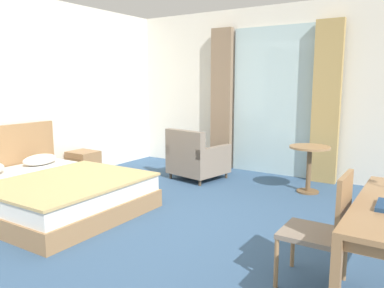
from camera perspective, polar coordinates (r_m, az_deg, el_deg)
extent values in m
cube|color=#38567A|center=(4.31, -5.61, -13.45)|extent=(6.10, 7.09, 0.10)
cube|color=white|center=(6.86, 11.71, 7.72)|extent=(5.70, 0.12, 2.89)
cube|color=white|center=(6.13, -26.85, 6.75)|extent=(0.12, 6.69, 2.89)
cube|color=silver|center=(6.77, 11.90, 6.23)|extent=(1.44, 0.02, 2.55)
cube|color=#897056|center=(7.07, 4.44, 6.61)|extent=(0.41, 0.10, 2.57)
cube|color=tan|center=(6.39, 19.49, 5.81)|extent=(0.43, 0.10, 2.57)
cube|color=#9E754C|center=(5.20, -20.36, -8.10)|extent=(2.19, 1.80, 0.22)
cube|color=white|center=(5.14, -20.49, -5.87)|extent=(2.12, 1.74, 0.19)
cube|color=tan|center=(4.84, -17.99, -5.29)|extent=(1.45, 1.78, 0.03)
ellipsoid|color=white|center=(5.97, -21.85, -2.18)|extent=(0.33, 0.52, 0.15)
cube|color=#9E754C|center=(6.66, -15.96, -3.04)|extent=(0.46, 0.40, 0.47)
cube|color=olive|center=(6.51, -17.34, -2.54)|extent=(0.39, 0.01, 0.11)
cube|color=#9E754C|center=(4.00, 25.27, -9.98)|extent=(0.06, 0.06, 0.71)
cube|color=gray|center=(3.24, 17.65, -12.69)|extent=(0.48, 0.45, 0.04)
cube|color=#9E754C|center=(3.11, 21.84, -8.66)|extent=(0.04, 0.43, 0.49)
cylinder|color=#9E754C|center=(3.57, 14.88, -14.38)|extent=(0.04, 0.04, 0.41)
cylinder|color=#9E754C|center=(3.21, 12.52, -17.04)|extent=(0.04, 0.04, 0.41)
cylinder|color=#9E754C|center=(3.47, 21.97, -15.42)|extent=(0.04, 0.04, 0.41)
cylinder|color=#9E754C|center=(3.11, 20.46, -18.35)|extent=(0.04, 0.04, 0.41)
cube|color=gray|center=(6.41, 0.98, -2.90)|extent=(0.92, 0.91, 0.32)
cube|color=gray|center=(6.10, -1.11, 0.05)|extent=(0.80, 0.26, 0.43)
cube|color=gray|center=(6.14, 3.36, -1.17)|extent=(0.24, 0.79, 0.16)
cube|color=gray|center=(6.60, -1.22, -0.43)|extent=(0.24, 0.79, 0.16)
cylinder|color=#4C3D2D|center=(6.49, 5.15, -4.67)|extent=(0.04, 0.04, 0.10)
cylinder|color=#4C3D2D|center=(6.91, 0.79, -3.77)|extent=(0.04, 0.04, 0.10)
cylinder|color=#4C3D2D|center=(6.00, 1.19, -5.81)|extent=(0.04, 0.04, 0.10)
cylinder|color=#4C3D2D|center=(6.45, -3.22, -4.73)|extent=(0.04, 0.04, 0.10)
cylinder|color=#9E754C|center=(5.78, 17.27, -0.47)|extent=(0.58, 0.58, 0.03)
cylinder|color=brown|center=(5.84, 17.11, -3.81)|extent=(0.07, 0.07, 0.66)
cylinder|color=brown|center=(5.92, 16.96, -6.81)|extent=(0.32, 0.32, 0.02)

